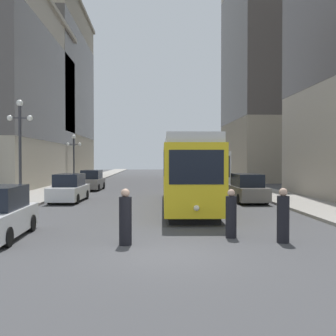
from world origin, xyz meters
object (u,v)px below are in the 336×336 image
(streetcar, at_px, (186,171))
(transit_bus, at_px, (206,168))
(parked_car_left_far, at_px, (92,181))
(pedestrian_crossing_far, at_px, (125,219))
(parked_car_left_near, at_px, (69,189))
(parked_car_right_far, at_px, (247,189))
(pedestrian_on_sidewalk, at_px, (283,217))
(lamp_post_left_far, at_px, (74,152))
(lamp_post_left_near, at_px, (20,137))
(pedestrian_crossing_near, at_px, (231,215))

(streetcar, bearing_deg, transit_bus, 78.94)
(streetcar, distance_m, parked_car_left_far, 14.60)
(streetcar, distance_m, pedestrian_crossing_far, 10.91)
(transit_bus, relative_size, parked_car_left_near, 2.53)
(parked_car_left_far, bearing_deg, transit_bus, 9.71)
(parked_car_right_far, relative_size, pedestrian_on_sidewalk, 2.71)
(pedestrian_crossing_far, xyz_separation_m, pedestrian_on_sidewalk, (5.18, 0.13, -0.00))
(parked_car_right_far, bearing_deg, parked_car_left_near, -3.83)
(parked_car_left_near, bearing_deg, parked_car_left_far, 91.88)
(pedestrian_on_sidewalk, bearing_deg, parked_car_left_near, -0.92)
(streetcar, bearing_deg, parked_car_left_far, 122.45)
(lamp_post_left_far, bearing_deg, parked_car_right_far, -41.53)
(pedestrian_on_sidewalk, relative_size, lamp_post_left_near, 0.31)
(pedestrian_crossing_far, xyz_separation_m, lamp_post_left_near, (-6.45, 9.48, 3.16))
(streetcar, height_order, pedestrian_crossing_far, streetcar)
(pedestrian_crossing_near, distance_m, lamp_post_left_far, 25.75)
(parked_car_left_near, bearing_deg, parked_car_right_far, -1.64)
(streetcar, xyz_separation_m, transit_bus, (3.14, 13.81, -0.15))
(streetcar, height_order, lamp_post_left_near, lamp_post_left_near)
(parked_car_right_far, xyz_separation_m, parked_car_left_far, (-11.62, 10.37, -0.00))
(parked_car_right_far, relative_size, lamp_post_left_near, 0.83)
(parked_car_left_near, distance_m, pedestrian_crossing_far, 14.06)
(parked_car_right_far, bearing_deg, transit_bus, -85.15)
(pedestrian_crossing_near, distance_m, lamp_post_left_near, 13.55)
(pedestrian_crossing_far, distance_m, lamp_post_left_far, 25.53)
(pedestrian_on_sidewalk, height_order, lamp_post_left_far, lamp_post_left_far)
(pedestrian_crossing_far, bearing_deg, pedestrian_on_sidewalk, 28.35)
(parked_car_left_near, height_order, pedestrian_crossing_far, parked_car_left_near)
(parked_car_left_near, relative_size, parked_car_right_far, 0.99)
(pedestrian_crossing_near, xyz_separation_m, lamp_post_left_far, (-10.08, 23.54, 2.65))
(parked_car_right_far, height_order, pedestrian_crossing_near, parked_car_right_far)
(streetcar, distance_m, lamp_post_left_far, 16.97)
(parked_car_left_far, bearing_deg, lamp_post_left_far, 142.62)
(lamp_post_left_far, bearing_deg, parked_car_left_far, -40.10)
(pedestrian_crossing_far, relative_size, lamp_post_left_near, 0.31)
(pedestrian_crossing_near, xyz_separation_m, lamp_post_left_near, (-10.08, 8.46, 3.21))
(pedestrian_crossing_far, bearing_deg, pedestrian_crossing_near, 42.57)
(pedestrian_crossing_near, bearing_deg, parked_car_left_far, -68.12)
(pedestrian_crossing_near, relative_size, pedestrian_crossing_far, 0.94)
(lamp_post_left_far, bearing_deg, pedestrian_crossing_far, -75.29)
(parked_car_left_far, height_order, lamp_post_left_far, lamp_post_left_far)
(streetcar, bearing_deg, parked_car_left_near, 160.74)
(transit_bus, distance_m, parked_car_left_near, 15.26)
(streetcar, height_order, lamp_post_left_far, lamp_post_left_far)
(parked_car_left_far, distance_m, pedestrian_crossing_far, 23.41)
(streetcar, height_order, parked_car_left_near, streetcar)
(pedestrian_on_sidewalk, bearing_deg, streetcar, -24.78)
(parked_car_left_far, xyz_separation_m, pedestrian_crossing_near, (8.18, -21.94, -0.05))
(streetcar, relative_size, transit_bus, 1.22)
(parked_car_left_near, distance_m, parked_car_left_far, 9.66)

